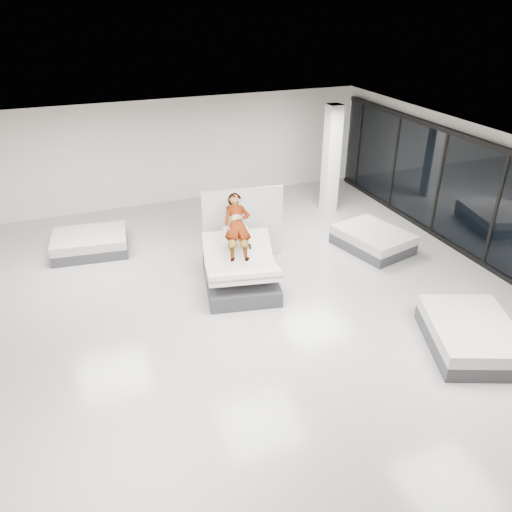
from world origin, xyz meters
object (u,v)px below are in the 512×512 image
remote (250,246)px  divider_panel (243,224)px  flat_bed_left_far (90,243)px  column (331,160)px  flat_bed_right_far (373,240)px  flat_bed_right_near (470,335)px  person (238,232)px  hero_bed (240,271)px

remote → divider_panel: 1.50m
flat_bed_left_far → column: (7.04, 0.26, 1.35)m
flat_bed_left_far → column: size_ratio=0.61×
divider_panel → flat_bed_right_far: (3.30, -0.80, -0.65)m
remote → flat_bed_right_far: 3.79m
flat_bed_right_far → column: bearing=87.1°
flat_bed_right_far → flat_bed_left_far: flat_bed_right_far is taller
divider_panel → flat_bed_left_far: bearing=162.9°
divider_panel → flat_bed_right_near: divider_panel is taller
column → person: bearing=-143.1°
person → divider_panel: 1.22m
remote → flat_bed_right_near: 4.77m
remote → divider_panel: divider_panel is taller
hero_bed → flat_bed_right_near: (3.30, -3.64, -0.12)m
flat_bed_right_far → divider_panel: bearing=166.4°
hero_bed → flat_bed_right_near: size_ratio=0.97×
divider_panel → person: bearing=-108.2°
hero_bed → remote: size_ratio=16.61×
remote → column: (3.79, 3.35, 0.57)m
remote → person: bearing=122.2°
divider_panel → flat_bed_right_near: size_ratio=0.83×
flat_bed_left_far → person: bearing=-41.0°
flat_bed_right_near → column: size_ratio=0.75×
flat_bed_right_near → column: (0.70, 6.90, 1.33)m
remote → flat_bed_left_far: size_ratio=0.07×
remote → column: column is taller
flat_bed_right_near → divider_panel: bearing=118.6°
remote → flat_bed_right_far: (3.66, 0.65, -0.77)m
flat_bed_left_far → divider_panel: bearing=-24.4°
column → flat_bed_right_near: bearing=-95.8°
flat_bed_right_far → flat_bed_left_far: 7.32m
hero_bed → flat_bed_right_far: 3.91m
hero_bed → flat_bed_left_far: size_ratio=1.18×
hero_bed → column: (4.00, 3.26, 1.21)m
divider_panel → flat_bed_right_near: (2.73, -5.00, -0.63)m
hero_bed → flat_bed_left_far: 4.27m
flat_bed_right_far → column: 3.01m
hero_bed → flat_bed_right_near: hero_bed is taller
person → column: 4.94m
column → hero_bed: bearing=-140.8°
remote → flat_bed_right_near: remote is taller
column → flat_bed_left_far: bearing=-177.9°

